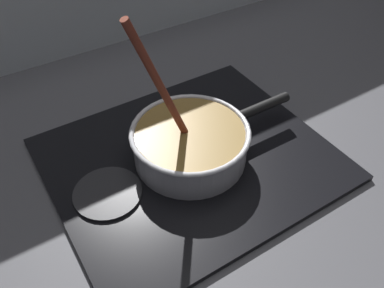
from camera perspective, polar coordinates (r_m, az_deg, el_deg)
name	(u,v)px	position (r m, az deg, el deg)	size (l,w,h in m)	color
ground	(264,253)	(0.74, 10.14, -15.01)	(2.40, 1.60, 0.04)	#4C4C51
hob_plate	(192,158)	(0.84, 0.00, -2.04)	(0.56, 0.48, 0.01)	black
burner_ring	(192,155)	(0.83, 0.00, -1.56)	(0.18, 0.18, 0.01)	#592D0C
spare_burner	(108,193)	(0.78, -11.90, -6.81)	(0.13, 0.13, 0.01)	#262628
cooking_pan	(192,142)	(0.81, 0.06, 0.35)	(0.37, 0.24, 0.33)	silver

